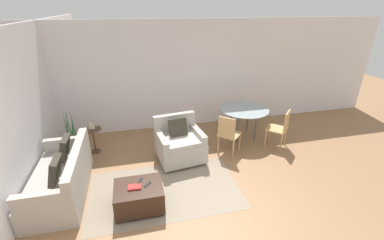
# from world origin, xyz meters

# --- Properties ---
(ground_plane) EXTENTS (20.00, 20.00, 0.00)m
(ground_plane) POSITION_xyz_m (0.00, 0.00, 0.00)
(ground_plane) COLOR #936B47
(wall_back) EXTENTS (12.00, 0.06, 2.75)m
(wall_back) POSITION_xyz_m (0.00, 3.47, 1.38)
(wall_back) COLOR white
(wall_back) RESTS_ON ground_plane
(wall_left) EXTENTS (0.06, 12.00, 2.75)m
(wall_left) POSITION_xyz_m (-2.83, 1.50, 1.38)
(wall_left) COLOR white
(wall_left) RESTS_ON ground_plane
(area_rug) EXTENTS (2.63, 1.58, 0.01)m
(area_rug) POSITION_xyz_m (-0.56, 0.82, 0.00)
(area_rug) COLOR gray
(area_rug) RESTS_ON ground_plane
(couch) EXTENTS (0.84, 1.77, 0.90)m
(couch) POSITION_xyz_m (-2.28, 1.15, 0.30)
(couch) COLOR #B2ADA3
(couch) RESTS_ON ground_plane
(armchair) EXTENTS (1.02, 0.98, 0.91)m
(armchair) POSITION_xyz_m (-0.11, 1.78, 0.36)
(armchair) COLOR #B2ADA3
(armchair) RESTS_ON ground_plane
(ottoman) EXTENTS (0.76, 0.61, 0.42)m
(ottoman) POSITION_xyz_m (-1.02, 0.49, 0.23)
(ottoman) COLOR #382319
(ottoman) RESTS_ON ground_plane
(book_stack) EXTENTS (0.21, 0.14, 0.03)m
(book_stack) POSITION_xyz_m (-1.07, 0.47, 0.43)
(book_stack) COLOR #B72D28
(book_stack) RESTS_ON ottoman
(tv_remote_primary) EXTENTS (0.09, 0.15, 0.01)m
(tv_remote_primary) POSITION_xyz_m (-0.97, 0.63, 0.42)
(tv_remote_primary) COLOR black
(tv_remote_primary) RESTS_ON ottoman
(tv_remote_secondary) EXTENTS (0.13, 0.14, 0.01)m
(tv_remote_secondary) POSITION_xyz_m (-0.87, 0.50, 0.42)
(tv_remote_secondary) COLOR black
(tv_remote_secondary) RESTS_ON ottoman
(potted_plant) EXTENTS (0.44, 0.44, 1.05)m
(potted_plant) POSITION_xyz_m (-2.37, 2.59, 0.20)
(potted_plant) COLOR brown
(potted_plant) RESTS_ON ground_plane
(side_table) EXTENTS (0.38, 0.38, 0.56)m
(side_table) POSITION_xyz_m (-1.90, 2.50, 0.39)
(side_table) COLOR #4C3828
(side_table) RESTS_ON ground_plane
(picture_frame) EXTENTS (0.14, 0.07, 0.18)m
(picture_frame) POSITION_xyz_m (-1.90, 2.50, 0.65)
(picture_frame) COLOR #8C6647
(picture_frame) RESTS_ON side_table
(dining_table) EXTENTS (1.16, 1.16, 0.76)m
(dining_table) POSITION_xyz_m (1.60, 2.39, 0.68)
(dining_table) COLOR #99A8AD
(dining_table) RESTS_ON ground_plane
(dining_chair_near_left) EXTENTS (0.59, 0.59, 0.90)m
(dining_chair_near_left) POSITION_xyz_m (0.96, 1.75, 0.52)
(dining_chair_near_left) COLOR tan
(dining_chair_near_left) RESTS_ON ground_plane
(dining_chair_near_right) EXTENTS (0.59, 0.59, 0.90)m
(dining_chair_near_right) POSITION_xyz_m (2.24, 1.75, 0.52)
(dining_chair_near_right) COLOR tan
(dining_chair_near_right) RESTS_ON ground_plane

